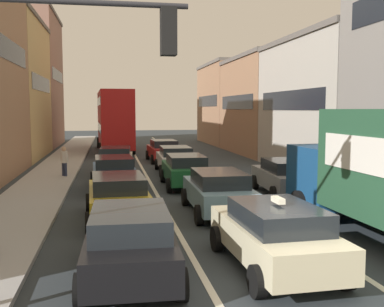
{
  "coord_description": "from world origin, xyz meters",
  "views": [
    {
      "loc": [
        -3.61,
        -7.95,
        3.57
      ],
      "look_at": [
        0.0,
        12.0,
        1.6
      ],
      "focal_mm": 42.64,
      "sensor_mm": 36.0,
      "label": 1
    }
  ],
  "objects": [
    {
      "name": "sedan_centre_lane_second",
      "position": [
        0.0,
        6.99,
        0.8
      ],
      "size": [
        2.12,
        4.33,
        1.49
      ],
      "rotation": [
        0.0,
        0.0,
        1.55
      ],
      "color": "#759EB7",
      "rests_on": "ground"
    },
    {
      "name": "sedan_right_lane_behind_truck",
      "position": [
        3.57,
        9.81,
        0.8
      ],
      "size": [
        2.27,
        4.4,
        1.49
      ],
      "rotation": [
        0.0,
        0.0,
        1.51
      ],
      "color": "gray",
      "rests_on": "ground"
    },
    {
      "name": "sedan_left_lane_fourth",
      "position": [
        -3.31,
        17.61,
        0.8
      ],
      "size": [
        2.29,
        4.41,
        1.49
      ],
      "rotation": [
        0.0,
        0.0,
        1.51
      ],
      "color": "beige",
      "rests_on": "ground"
    },
    {
      "name": "hatchback_centre_lane_third",
      "position": [
        -0.19,
        12.57,
        0.8
      ],
      "size": [
        2.13,
        4.34,
        1.49
      ],
      "rotation": [
        0.0,
        0.0,
        1.55
      ],
      "color": "#19592D",
      "rests_on": "ground"
    },
    {
      "name": "sidewalk_left",
      "position": [
        -6.7,
        20.0,
        0.07
      ],
      "size": [
        2.6,
        64.0,
        0.14
      ],
      "primitive_type": "cube",
      "color": "#A6A6A6",
      "rests_on": "ground"
    },
    {
      "name": "sedan_left_lane_third",
      "position": [
        -3.46,
        12.39,
        0.8
      ],
      "size": [
        2.19,
        4.36,
        1.49
      ],
      "rotation": [
        0.0,
        0.0,
        1.61
      ],
      "color": "#194C8C",
      "rests_on": "ground"
    },
    {
      "name": "ground_plane",
      "position": [
        0.0,
        0.0,
        0.0
      ],
      "size": [
        140.0,
        140.0,
        0.0
      ],
      "primitive_type": "plane",
      "color": "#30373D"
    },
    {
      "name": "coupe_centre_lane_fourth",
      "position": [
        0.0,
        17.31,
        0.8
      ],
      "size": [
        2.13,
        4.33,
        1.49
      ],
      "rotation": [
        0.0,
        0.0,
        1.55
      ],
      "color": "silver",
      "rests_on": "ground"
    },
    {
      "name": "lane_stripe_right",
      "position": [
        1.7,
        20.0,
        0.01
      ],
      "size": [
        0.16,
        60.0,
        0.01
      ],
      "primitive_type": "cube",
      "color": "silver",
      "rests_on": "ground"
    },
    {
      "name": "building_row_right",
      "position": [
        9.9,
        19.63,
        5.04
      ],
      "size": [
        7.2,
        43.9,
        13.75
      ],
      "rotation": [
        0.0,
        0.0,
        -1.57
      ],
      "color": "#9E7556",
      "rests_on": "ground"
    },
    {
      "name": "sedan_left_lane_front",
      "position": [
        -3.23,
        1.59,
        0.8
      ],
      "size": [
        2.16,
        4.35,
        1.49
      ],
      "rotation": [
        0.0,
        0.0,
        1.54
      ],
      "color": "black",
      "rests_on": "ground"
    },
    {
      "name": "traffic_light_pole",
      "position": [
        -4.45,
        0.29,
        3.82
      ],
      "size": [
        3.58,
        0.38,
        5.5
      ],
      "color": "#2D2D33",
      "rests_on": "ground"
    },
    {
      "name": "bus_mid_queue_primary",
      "position": [
        -3.2,
        31.11,
        2.83
      ],
      "size": [
        3.16,
        10.6,
        5.06
      ],
      "rotation": [
        0.0,
        0.0,
        1.62
      ],
      "color": "#B21919",
      "rests_on": "ground"
    },
    {
      "name": "sedan_centre_lane_fifth",
      "position": [
        -0.01,
        22.93,
        0.8
      ],
      "size": [
        2.18,
        4.36,
        1.49
      ],
      "rotation": [
        0.0,
        0.0,
        1.6
      ],
      "color": "#A51E1E",
      "rests_on": "ground"
    },
    {
      "name": "taxi_centre_lane_front",
      "position": [
        -0.02,
        1.5,
        0.8
      ],
      "size": [
        2.17,
        4.35,
        1.66
      ],
      "rotation": [
        0.0,
        0.0,
        1.6
      ],
      "color": "beige",
      "rests_on": "ground"
    },
    {
      "name": "wagon_left_lane_second",
      "position": [
        -3.38,
        6.66,
        0.8
      ],
      "size": [
        2.21,
        4.37,
        1.49
      ],
      "rotation": [
        0.0,
        0.0,
        1.61
      ],
      "color": "#B29319",
      "rests_on": "ground"
    },
    {
      "name": "lane_stripe_left",
      "position": [
        -1.7,
        20.0,
        0.01
      ],
      "size": [
        0.16,
        60.0,
        0.01
      ],
      "primitive_type": "cube",
      "color": "silver",
      "rests_on": "ground"
    },
    {
      "name": "pedestrian_near_kerb",
      "position": [
        -5.95,
        16.19,
        0.95
      ],
      "size": [
        0.38,
        0.44,
        1.66
      ],
      "rotation": [
        0.0,
        0.0,
        3.82
      ],
      "color": "#262D47",
      "rests_on": "ground"
    }
  ]
}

